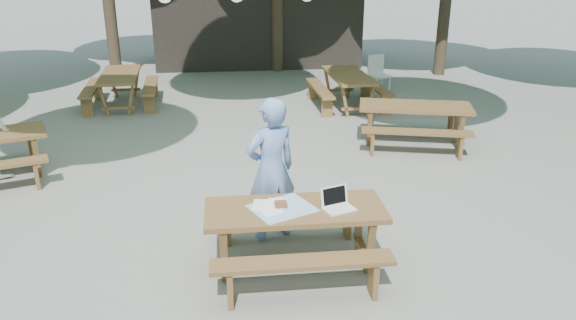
# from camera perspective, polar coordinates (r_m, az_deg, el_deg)

# --- Properties ---
(ground) EXTENTS (80.00, 80.00, 0.00)m
(ground) POSITION_cam_1_polar(r_m,az_deg,el_deg) (7.99, -2.06, -4.73)
(ground) COLOR slate
(ground) RESTS_ON ground
(pavilion) EXTENTS (6.00, 3.00, 2.80)m
(pavilion) POSITION_cam_1_polar(r_m,az_deg,el_deg) (17.82, -3.21, 14.46)
(pavilion) COLOR black
(pavilion) RESTS_ON ground
(main_picnic_table) EXTENTS (2.00, 1.58, 0.75)m
(main_picnic_table) POSITION_cam_1_polar(r_m,az_deg,el_deg) (6.41, 0.71, -7.79)
(main_picnic_table) COLOR brown
(main_picnic_table) RESTS_ON ground
(picnic_table_ne) EXTENTS (2.23, 1.99, 0.75)m
(picnic_table_ne) POSITION_cam_1_polar(r_m,az_deg,el_deg) (10.55, 12.68, 3.57)
(picnic_table_ne) COLOR brown
(picnic_table_ne) RESTS_ON ground
(picnic_table_far_w) EXTENTS (1.69, 2.04, 0.75)m
(picnic_table_far_w) POSITION_cam_1_polar(r_m,az_deg,el_deg) (13.36, -16.60, 6.90)
(picnic_table_far_w) COLOR brown
(picnic_table_far_w) RESTS_ON ground
(picnic_table_far_e) EXTENTS (1.67, 2.03, 0.75)m
(picnic_table_far_e) POSITION_cam_1_polar(r_m,az_deg,el_deg) (12.83, 6.10, 7.10)
(picnic_table_far_e) COLOR brown
(picnic_table_far_e) RESTS_ON ground
(woman) EXTENTS (0.78, 0.66, 1.82)m
(woman) POSITION_cam_1_polar(r_m,az_deg,el_deg) (6.85, -1.72, -0.99)
(woman) COLOR #6F8BCA
(woman) RESTS_ON ground
(plastic_chair) EXTENTS (0.55, 0.55, 0.90)m
(plastic_chair) POSITION_cam_1_polar(r_m,az_deg,el_deg) (14.31, 9.21, 7.89)
(plastic_chair) COLOR silver
(plastic_chair) RESTS_ON ground
(laptop) EXTENTS (0.40, 0.36, 0.24)m
(laptop) POSITION_cam_1_polar(r_m,az_deg,el_deg) (6.24, 4.99, -4.36)
(laptop) COLOR white
(laptop) RESTS_ON main_picnic_table
(tabletop_clutter) EXTENTS (0.82, 0.77, 0.08)m
(tabletop_clutter) POSITION_cam_1_polar(r_m,az_deg,el_deg) (6.23, -0.75, -4.83)
(tabletop_clutter) COLOR #398BC3
(tabletop_clutter) RESTS_ON main_picnic_table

